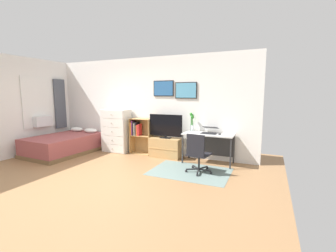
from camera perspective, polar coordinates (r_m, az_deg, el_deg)
name	(u,v)px	position (r m, az deg, el deg)	size (l,w,h in m)	color
ground_plane	(89,180)	(4.94, -19.02, -12.54)	(7.20, 7.20, 0.00)	#936B44
wall_back_with_posters	(148,106)	(6.62, -5.01, 4.97)	(6.12, 0.09, 2.70)	white
area_rug	(190,171)	(5.19, 5.45, -11.10)	(1.70, 1.20, 0.01)	slate
bed	(65,144)	(7.28, -24.11, -4.10)	(1.40, 2.04, 0.65)	brown
dresser	(116,131)	(6.95, -12.61, -1.11)	(0.81, 0.46, 1.25)	white
bookshelf	(139,133)	(6.61, -7.05, -1.78)	(0.63, 0.30, 1.01)	tan
tv_stand	(166,148)	(6.24, -0.51, -5.34)	(0.84, 0.41, 0.52)	tan
television	(166,126)	(6.11, -0.61, -0.07)	(0.93, 0.16, 0.63)	black
desk	(209,139)	(5.78, 10.13, -3.08)	(1.21, 0.57, 0.74)	silver
office_chair	(197,152)	(4.98, 7.28, -6.48)	(0.57, 0.58, 0.86)	#232326
laptop	(210,131)	(5.74, 10.26, -1.10)	(0.38, 0.41, 0.16)	#333338
computer_mouse	(220,134)	(5.57, 12.60, -1.94)	(0.06, 0.10, 0.03)	#262628
bamboo_vase	(192,121)	(5.97, 5.92, 1.20)	(0.11, 0.11, 0.48)	silver
wine_glass	(193,127)	(5.72, 6.17, -0.35)	(0.07, 0.07, 0.18)	silver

